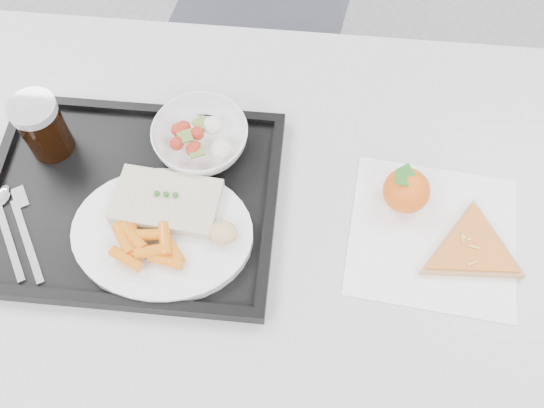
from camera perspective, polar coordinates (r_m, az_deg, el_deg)
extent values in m
cube|color=silver|center=(0.95, -1.25, -2.17)|extent=(1.20, 0.80, 0.03)
cylinder|color=#47474C|center=(1.56, -19.81, 4.84)|extent=(0.04, 0.04, 0.72)
cylinder|color=#47474C|center=(1.52, 21.22, 1.59)|extent=(0.04, 0.04, 0.72)
cube|color=#32333A|center=(1.63, -1.04, 17.61)|extent=(0.48, 0.48, 0.04)
cylinder|color=#47474C|center=(1.71, -7.60, 8.01)|extent=(0.03, 0.03, 0.43)
cylinder|color=#47474C|center=(1.68, 4.60, 7.12)|extent=(0.03, 0.03, 0.43)
cylinder|color=#47474C|center=(1.94, -5.88, 16.62)|extent=(0.03, 0.03, 0.43)
cylinder|color=#47474C|center=(1.92, 5.23, 15.92)|extent=(0.03, 0.03, 0.43)
cube|color=black|center=(0.97, -13.03, 0.27)|extent=(0.45, 0.35, 0.01)
cube|color=black|center=(1.04, -11.35, 8.71)|extent=(0.45, 0.02, 0.01)
cube|color=black|center=(0.90, -15.34, -8.73)|extent=(0.45, 0.02, 0.01)
cube|color=black|center=(0.92, -0.14, -0.44)|extent=(0.02, 0.32, 0.01)
cylinder|color=white|center=(0.91, -10.25, -2.74)|extent=(0.27, 0.27, 0.02)
cube|color=beige|center=(0.92, -9.87, 0.25)|extent=(0.16, 0.11, 0.02)
sphere|color=#236B1C|center=(0.91, -10.79, 0.98)|extent=(0.01, 0.01, 0.01)
sphere|color=#236B1C|center=(0.91, -9.94, 0.91)|extent=(0.01, 0.01, 0.01)
sphere|color=#236B1C|center=(0.91, -9.08, 0.84)|extent=(0.01, 0.01, 0.01)
ellipsoid|color=#D7B97A|center=(0.88, -4.60, -2.71)|extent=(0.05, 0.05, 0.03)
imported|color=white|center=(0.97, -6.72, 6.15)|extent=(0.15, 0.15, 0.05)
cylinder|color=black|center=(1.01, -20.68, 6.62)|extent=(0.07, 0.07, 0.10)
cylinder|color=#A5A8AD|center=(0.97, -21.64, 8.34)|extent=(0.07, 0.07, 0.01)
cube|color=silver|center=(0.99, -23.53, -3.04)|extent=(0.09, 0.13, 0.00)
ellipsoid|color=silver|center=(1.02, -24.08, 0.76)|extent=(0.04, 0.05, 0.01)
cube|color=silver|center=(0.97, -22.06, -3.22)|extent=(0.09, 0.13, 0.00)
cube|color=silver|center=(1.01, -22.63, 0.58)|extent=(0.04, 0.04, 0.00)
cube|color=white|center=(0.96, 14.89, -2.88)|extent=(0.27, 0.26, 0.00)
ellipsoid|color=orange|center=(0.94, 12.54, 1.25)|extent=(0.08, 0.08, 0.07)
cube|color=#236B1C|center=(0.92, 12.89, 2.16)|extent=(0.05, 0.05, 0.02)
cube|color=#236B1C|center=(0.92, 12.89, 2.16)|extent=(0.05, 0.02, 0.02)
cylinder|color=tan|center=(0.95, 18.29, -4.10)|extent=(0.25, 0.25, 0.01)
cylinder|color=red|center=(0.95, 18.42, -3.90)|extent=(0.22, 0.22, 0.00)
cube|color=#EABC47|center=(0.93, 18.34, -5.31)|extent=(0.02, 0.01, 0.00)
cube|color=#EABC47|center=(0.94, 17.81, -3.30)|extent=(0.02, 0.01, 0.00)
cube|color=#EABC47|center=(0.94, 17.46, -2.97)|extent=(0.01, 0.02, 0.00)
cube|color=#EABC47|center=(0.95, 17.58, -2.90)|extent=(0.01, 0.02, 0.00)
cube|color=#EABC47|center=(0.94, 18.46, -3.86)|extent=(0.02, 0.01, 0.00)
cylinder|color=orange|center=(0.88, -11.20, -4.36)|extent=(0.05, 0.03, 0.02)
cylinder|color=orange|center=(0.89, -12.99, -3.00)|extent=(0.05, 0.05, 0.02)
cylinder|color=orange|center=(0.90, -12.98, -2.71)|extent=(0.03, 0.05, 0.02)
cylinder|color=orange|center=(0.88, -9.35, -4.21)|extent=(0.04, 0.05, 0.02)
cylinder|color=orange|center=(0.88, -10.05, -3.28)|extent=(0.03, 0.05, 0.02)
cylinder|color=orange|center=(0.88, -9.94, -5.26)|extent=(0.05, 0.03, 0.02)
cylinder|color=orange|center=(0.89, -13.03, -3.45)|extent=(0.03, 0.05, 0.02)
cylinder|color=orange|center=(0.89, -13.83, -3.22)|extent=(0.04, 0.05, 0.02)
cylinder|color=orange|center=(0.88, -13.57, -5.05)|extent=(0.05, 0.04, 0.02)
cylinder|color=orange|center=(0.89, -11.17, -2.85)|extent=(0.05, 0.02, 0.02)
sphere|color=#A72716|center=(0.97, -8.30, 7.15)|extent=(0.02, 0.02, 0.02)
sphere|color=#A72716|center=(0.95, -7.44, 5.08)|extent=(0.02, 0.02, 0.02)
sphere|color=#A72716|center=(0.95, -7.25, 5.24)|extent=(0.02, 0.02, 0.02)
sphere|color=#A72716|center=(0.96, -7.04, 6.63)|extent=(0.02, 0.02, 0.02)
sphere|color=#A72716|center=(0.97, -8.85, 6.92)|extent=(0.02, 0.02, 0.02)
sphere|color=#A72716|center=(0.96, -8.96, 5.64)|extent=(0.02, 0.02, 0.02)
ellipsoid|color=silver|center=(0.95, -4.83, 5.05)|extent=(0.03, 0.03, 0.03)
ellipsoid|color=silver|center=(0.95, -4.75, 5.24)|extent=(0.03, 0.03, 0.03)
ellipsoid|color=silver|center=(0.97, -5.61, 7.37)|extent=(0.03, 0.03, 0.03)
cube|color=olive|center=(0.94, -7.16, 4.99)|extent=(0.03, 0.03, 0.00)
cube|color=olive|center=(0.96, -8.22, 6.30)|extent=(0.03, 0.03, 0.00)
cube|color=olive|center=(0.97, -6.68, 7.55)|extent=(0.03, 0.03, 0.00)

